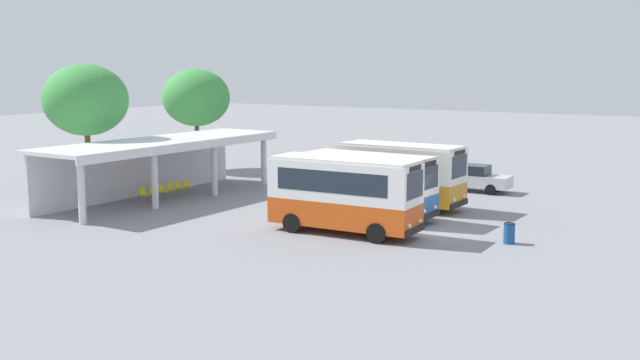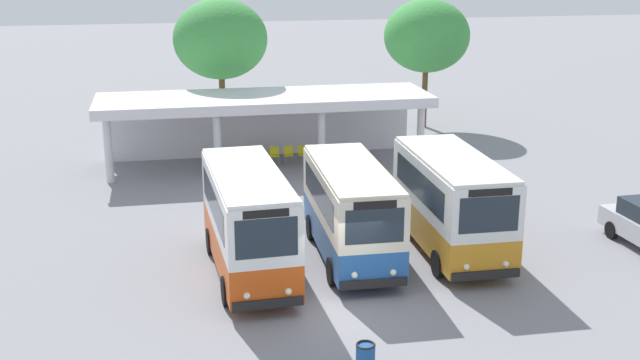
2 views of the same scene
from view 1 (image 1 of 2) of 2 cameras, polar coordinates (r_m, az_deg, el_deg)
name	(u,v)px [view 1 (image 1 of 2)]	position (r m, az deg, el deg)	size (l,w,h in m)	color
ground_plane	(426,231)	(34.73, 8.13, -3.89)	(180.00, 180.00, 0.00)	gray
city_bus_nearest_orange	(344,192)	(33.55, 1.87, -0.95)	(2.52, 7.05, 3.46)	black
city_bus_second_in_row	(368,183)	(36.95, 3.71, -0.24)	(2.39, 6.85, 3.23)	black
city_bus_middle_cream	(401,173)	(40.02, 6.22, 0.55)	(2.51, 6.79, 3.42)	black
parked_car_flank	(471,178)	(46.16, 11.50, 0.18)	(1.98, 4.64, 1.62)	black
terminal_canopy	(156,154)	(43.74, -12.45, 1.97)	(15.84, 4.50, 3.40)	silver
waiting_chair_end_by_column	(144,194)	(42.44, -13.33, -1.03)	(0.44, 0.44, 0.86)	slate
waiting_chair_second_from_end	(154,192)	(42.85, -12.59, -0.91)	(0.44, 0.44, 0.86)	slate
waiting_chair_middle_seat	(162,190)	(43.39, -12.02, -0.78)	(0.44, 0.44, 0.86)	slate
waiting_chair_fourth_seat	(171,189)	(43.85, -11.36, -0.66)	(0.44, 0.44, 0.86)	slate
waiting_chair_fifth_seat	(179,187)	(44.32, -10.72, -0.54)	(0.44, 0.44, 0.86)	slate
waiting_chair_far_end_seat	(187,186)	(44.82, -10.12, -0.42)	(0.44, 0.44, 0.86)	slate
roadside_tree_behind_canopy	(86,100)	(45.11, -17.49, 5.86)	(4.85, 4.85, 7.68)	brown
roadside_tree_east_of_canopy	(196,98)	(54.97, -9.46, 6.23)	(4.88, 4.88, 7.36)	brown
litter_bin_apron	(509,233)	(32.92, 14.28, -3.96)	(0.49, 0.49, 0.90)	#19478C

